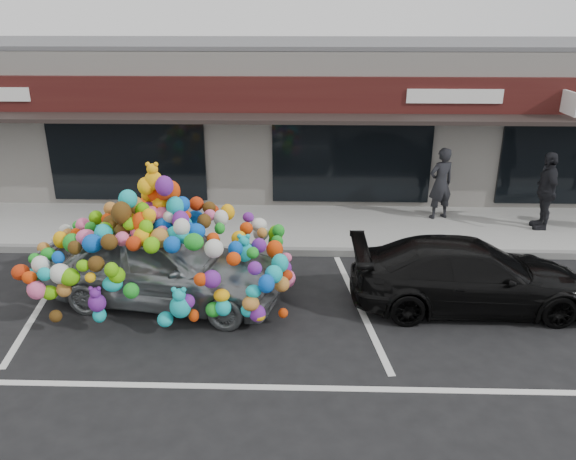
{
  "coord_description": "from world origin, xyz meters",
  "views": [
    {
      "loc": [
        1.74,
        -9.1,
        5.17
      ],
      "look_at": [
        1.43,
        1.4,
        1.03
      ],
      "focal_mm": 35.0,
      "sensor_mm": 36.0,
      "label": 1
    }
  ],
  "objects_px": {
    "toy_car": "(163,255)",
    "black_sedan": "(469,275)",
    "pedestrian_a": "(441,183)",
    "pedestrian_c": "(546,191)"
  },
  "relations": [
    {
      "from": "toy_car",
      "to": "black_sedan",
      "type": "xyz_separation_m",
      "value": [
        5.66,
        -0.04,
        -0.31
      ]
    },
    {
      "from": "pedestrian_a",
      "to": "black_sedan",
      "type": "bearing_deg",
      "value": 63.1
    },
    {
      "from": "black_sedan",
      "to": "pedestrian_a",
      "type": "distance_m",
      "value": 4.41
    },
    {
      "from": "black_sedan",
      "to": "pedestrian_a",
      "type": "relative_size",
      "value": 2.36
    },
    {
      "from": "toy_car",
      "to": "pedestrian_a",
      "type": "relative_size",
      "value": 2.73
    },
    {
      "from": "pedestrian_a",
      "to": "pedestrian_c",
      "type": "distance_m",
      "value": 2.46
    },
    {
      "from": "black_sedan",
      "to": "pedestrian_a",
      "type": "height_order",
      "value": "pedestrian_a"
    },
    {
      "from": "pedestrian_a",
      "to": "pedestrian_c",
      "type": "relative_size",
      "value": 0.97
    },
    {
      "from": "toy_car",
      "to": "pedestrian_a",
      "type": "distance_m",
      "value": 7.46
    },
    {
      "from": "pedestrian_c",
      "to": "pedestrian_a",
      "type": "bearing_deg",
      "value": -100.18
    }
  ]
}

